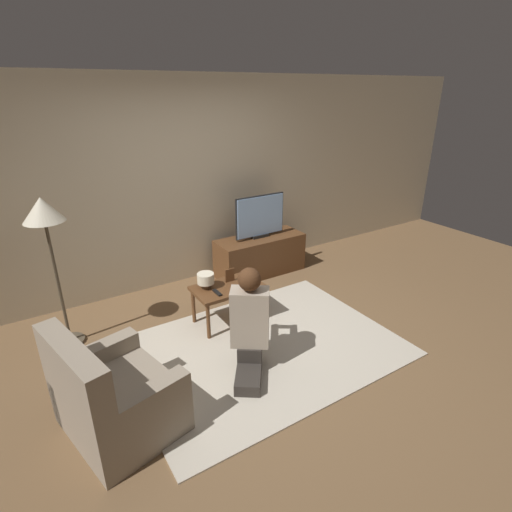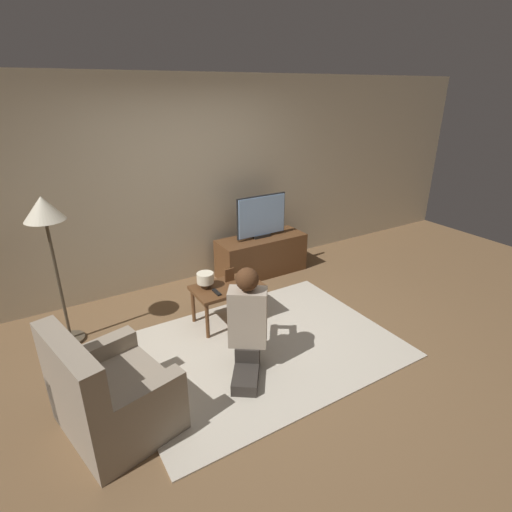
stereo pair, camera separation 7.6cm
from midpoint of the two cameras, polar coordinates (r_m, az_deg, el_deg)
ground_plane at (r=4.13m, az=0.61°, el=-13.04°), size 10.00×10.00×0.00m
wall_back at (r=5.19m, az=-11.16°, el=9.99°), size 10.00×0.06×2.60m
rug at (r=4.13m, az=0.61°, el=-12.95°), size 2.62×1.90×0.02m
tv_stand at (r=5.56m, az=0.18°, el=0.12°), size 1.24×0.47×0.54m
tv at (r=5.37m, az=0.17°, el=5.68°), size 0.74×0.08×0.58m
coffee_table at (r=4.36m, az=-4.57°, el=-4.99°), size 0.74×0.45×0.45m
floor_lamp at (r=4.12m, az=-28.37°, el=4.19°), size 0.36×0.36×1.53m
armchair at (r=3.34m, az=-20.22°, el=-18.60°), size 0.89×1.00×0.88m
person_kneeling at (r=3.59m, az=-1.52°, el=-9.23°), size 0.68×0.82×1.01m
picture_frame at (r=4.39m, az=-4.26°, el=-2.76°), size 0.11×0.01×0.15m
table_lamp at (r=4.27m, az=-7.70°, el=-3.33°), size 0.18×0.18×0.17m
remote at (r=4.19m, az=-6.07°, el=-5.22°), size 0.04×0.15×0.02m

